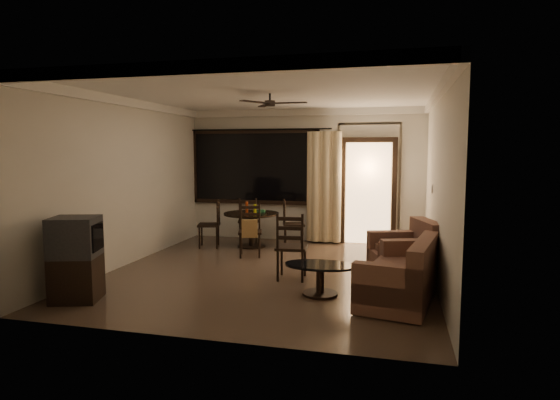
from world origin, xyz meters
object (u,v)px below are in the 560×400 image
(coffee_table, at_px, (320,274))
(armchair, at_px, (408,257))
(sofa, at_px, (403,278))
(dining_chair_west, at_px, (210,233))
(side_chair, at_px, (292,259))
(dining_chair_north, at_px, (248,229))
(dining_table, at_px, (251,220))
(tv_cabinet, at_px, (76,259))
(dining_chair_south, at_px, (250,240))
(dining_chair_east, at_px, (293,233))

(coffee_table, bearing_deg, armchair, 39.84)
(armchair, bearing_deg, sofa, -112.88)
(dining_chair_west, bearing_deg, coffee_table, 29.94)
(coffee_table, relative_size, side_chair, 0.94)
(sofa, relative_size, coffee_table, 1.70)
(dining_chair_west, distance_m, side_chair, 2.84)
(sofa, bearing_deg, dining_chair_west, 155.31)
(dining_chair_north, xyz_separation_m, side_chair, (1.52, -2.59, 0.02))
(dining_table, distance_m, tv_cabinet, 3.96)
(side_chair, bearing_deg, dining_chair_west, -46.79)
(dining_table, xyz_separation_m, dining_chair_south, (0.23, -0.83, -0.24))
(armchair, bearing_deg, dining_chair_south, 140.98)
(dining_chair_south, bearing_deg, tv_cabinet, -131.13)
(dining_chair_east, bearing_deg, sofa, -161.64)
(dining_chair_south, relative_size, tv_cabinet, 0.87)
(dining_chair_west, height_order, sofa, dining_chair_west)
(dining_chair_south, distance_m, sofa, 3.37)
(dining_chair_east, relative_size, dining_chair_north, 1.00)
(tv_cabinet, distance_m, side_chair, 2.98)
(dining_chair_south, distance_m, dining_chair_north, 1.36)
(dining_chair_north, height_order, coffee_table, dining_chair_north)
(dining_chair_south, distance_m, side_chair, 1.69)
(dining_chair_east, height_order, side_chair, side_chair)
(dining_chair_west, xyz_separation_m, dining_chair_north, (0.59, 0.69, 0.00))
(dining_chair_west, bearing_deg, dining_chair_north, 123.58)
(dining_table, relative_size, dining_chair_south, 1.16)
(dining_chair_west, xyz_separation_m, armchair, (3.80, -1.62, 0.09))
(dining_chair_east, xyz_separation_m, dining_chair_north, (-1.02, 0.23, 0.00))
(armchair, height_order, coffee_table, armchair)
(coffee_table, bearing_deg, dining_chair_north, 122.38)
(sofa, height_order, armchair, armchair)
(armchair, bearing_deg, coffee_table, -158.78)
(dining_chair_east, distance_m, dining_chair_north, 1.05)
(dining_chair_east, bearing_deg, armchair, -149.50)
(side_chair, bearing_deg, coffee_table, 124.22)
(dining_chair_east, distance_m, tv_cabinet, 4.48)
(armchair, bearing_deg, tv_cabinet, -173.57)
(dining_chair_east, relative_size, sofa, 0.58)
(sofa, bearing_deg, dining_table, 146.10)
(coffee_table, xyz_separation_m, side_chair, (-0.54, 0.67, 0.02))
(dining_chair_south, xyz_separation_m, dining_chair_north, (-0.45, 1.28, -0.02))
(side_chair, bearing_deg, sofa, 150.72)
(dining_chair_east, distance_m, side_chair, 2.41)
(dining_chair_west, bearing_deg, armchair, 50.94)
(dining_chair_east, height_order, armchair, dining_chair_east)
(dining_chair_west, relative_size, dining_chair_south, 1.00)
(dining_chair_east, height_order, dining_chair_north, same)
(dining_chair_south, relative_size, dining_chair_north, 1.00)
(dining_chair_south, bearing_deg, armchair, -36.37)
(dining_chair_east, bearing_deg, side_chair, 176.04)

